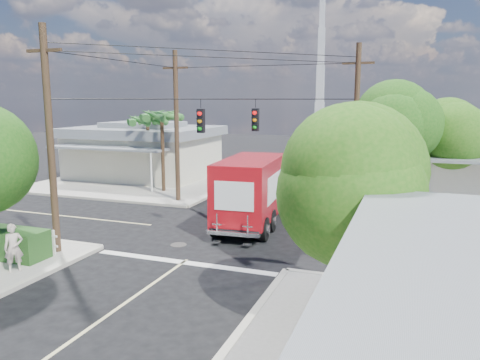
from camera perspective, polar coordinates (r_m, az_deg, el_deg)
The scene contains 17 objects.
ground at distance 22.09m, azimuth -1.81°, elevation -6.46°, with size 120.00×120.00×0.00m, color black.
sidewalk_ne at distance 31.27m, azimuth 25.16°, elevation -2.43°, with size 14.12×14.12×0.14m.
sidewalk_nw at distance 36.41m, azimuth -11.29°, elevation -0.07°, with size 14.12×14.12×0.14m.
road_markings at distance 20.79m, azimuth -3.35°, elevation -7.51°, with size 32.00×32.00×0.01m.
building_nw at distance 38.04m, azimuth -11.60°, elevation 3.61°, with size 10.80×10.20×4.30m.
radio_tower at distance 40.35m, azimuth 9.68°, elevation 8.88°, with size 0.80×0.80×17.00m.
tree_ne_front at distance 26.46m, azimuth 18.65°, elevation 6.21°, with size 4.21×4.14×6.66m.
tree_ne_back at distance 28.73m, azimuth 23.93°, elevation 4.97°, with size 3.77×3.66×5.82m.
tree_se at distance 12.63m, azimuth 15.49°, elevation -0.31°, with size 3.67×3.54×5.62m.
palm_nw_front at distance 31.28m, azimuth -9.52°, elevation 7.56°, with size 3.01×3.08×5.59m.
palm_nw_back at distance 33.60m, azimuth -11.21°, elevation 7.02°, with size 3.01×3.08×5.19m.
utility_poles at distance 23.36m, azimuth -4.01°, elevation 6.06°, with size 12.00×10.68×9.00m.
picket_fence at distance 21.84m, azimuth -27.26°, elevation -5.91°, with size 5.94×0.06×1.00m.
vending_boxes at distance 26.47m, azimuth 16.60°, elevation -2.60°, with size 1.90×0.50×1.10m.
delivery_truck at distance 23.26m, azimuth 1.73°, elevation -1.27°, with size 3.06×8.00×3.39m.
parked_car at distance 22.07m, azimuth 25.37°, elevation -5.49°, with size 2.41×5.22×1.45m, color silver.
pedestrian at distance 18.50m, azimuth -25.88°, elevation -7.45°, with size 0.63×0.42×1.74m, color #B8A89B.
Camera 1 is at (8.00, -19.65, 6.17)m, focal length 35.00 mm.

